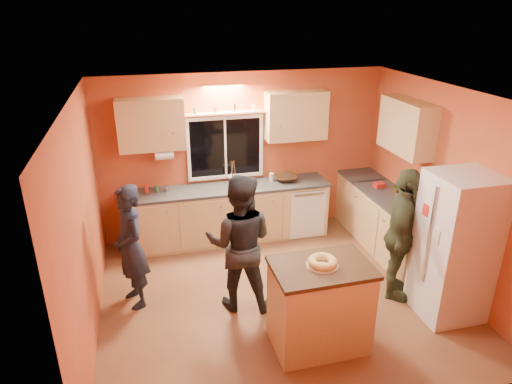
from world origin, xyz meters
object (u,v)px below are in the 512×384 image
object	(u,v)px
island	(320,305)
person_left	(131,247)
refrigerator	(455,247)
person_right	(401,235)
person_center	(240,243)

from	to	relation	value
island	person_left	size ratio (longest dim) A/B	0.66
refrigerator	person_right	world-z (taller)	refrigerator
refrigerator	person_center	size ratio (longest dim) A/B	1.03
island	person_right	size ratio (longest dim) A/B	0.60
person_center	person_left	bearing A→B (deg)	2.65
person_center	person_right	size ratio (longest dim) A/B	1.00
refrigerator	island	size ratio (longest dim) A/B	1.72
person_center	person_right	world-z (taller)	person_center
island	person_left	world-z (taller)	person_left
refrigerator	island	xyz separation A→B (m)	(-1.74, -0.16, -0.39)
island	person_right	bearing A→B (deg)	25.30
island	person_center	distance (m)	1.20
refrigerator	person_center	distance (m)	2.53
person_left	person_right	bearing A→B (deg)	58.61
island	person_left	xyz separation A→B (m)	(-1.96, 1.29, 0.28)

